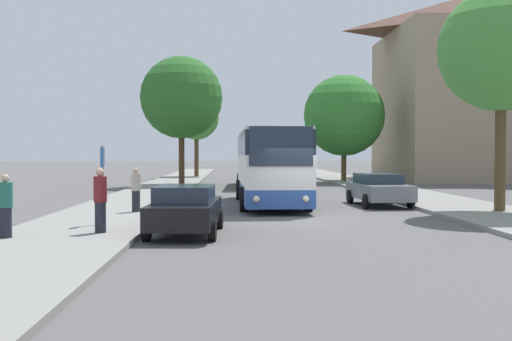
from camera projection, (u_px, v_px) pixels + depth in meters
The scene contains 16 objects.
ground_plane at pixel (304, 220), 20.86m from camera, with size 300.00×300.00×0.00m, color #565454.
sidewalk_left at pixel (102, 218), 20.59m from camera, with size 4.00×120.00×0.15m, color gray.
sidewalk_right at pixel (501, 217), 21.12m from camera, with size 4.00×120.00×0.15m, color gray.
building_right_background at pixel (510, 82), 50.85m from camera, with size 20.45×13.77×16.68m.
bus_front at pixel (270, 165), 26.71m from camera, with size 3.02×10.21×3.32m.
bus_middle at pixel (258, 160), 41.51m from camera, with size 2.97×10.25×3.43m.
parked_car_left_curb at pixel (186, 209), 17.08m from camera, with size 2.10×4.44×1.41m.
parked_car_right_near at pixel (379, 189), 26.40m from camera, with size 2.30×4.45×1.41m.
bus_stop_sign at pixel (103, 175), 18.24m from camera, with size 0.08×0.45×2.41m.
pedestrian_waiting_near at pixel (6, 206), 15.36m from camera, with size 0.36×0.36×1.64m.
pedestrian_waiting_far at pixel (100, 200), 16.36m from camera, with size 0.36×0.36×1.77m.
pedestrian_walking_back at pixel (136, 190), 22.16m from camera, with size 0.36×0.36×1.64m.
tree_left_near at pixel (196, 118), 55.63m from camera, with size 4.18×4.18×7.58m.
tree_left_far at pixel (181, 98), 41.33m from camera, with size 5.69×5.69×8.86m.
tree_right_near at pixel (344, 116), 46.85m from camera, with size 6.34×6.34×8.29m.
tree_right_mid at pixel (501, 50), 22.41m from camera, with size 4.68×4.68×8.42m.
Camera 1 is at (-2.47, -20.72, 2.34)m, focal length 42.00 mm.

